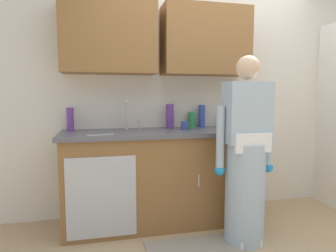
{
  "coord_description": "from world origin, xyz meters",
  "views": [
    {
      "loc": [
        -1.15,
        -2.16,
        1.28
      ],
      "look_at": [
        -0.52,
        0.55,
        1.0
      ],
      "focal_mm": 31.64,
      "sensor_mm": 36.0,
      "label": 1
    }
  ],
  "objects_px": {
    "bottle_water_short": "(222,119)",
    "knife_on_counter": "(100,135)",
    "sink": "(132,133)",
    "cup_by_sink": "(185,126)",
    "sponge": "(237,127)",
    "person_at_sink": "(246,165)",
    "bottle_cleaner_spray": "(202,116)",
    "bottle_soap": "(170,116)",
    "bottle_dish_liquid": "(192,120)",
    "bottle_water_tall": "(70,119)"
  },
  "relations": [
    {
      "from": "person_at_sink",
      "to": "bottle_cleaner_spray",
      "type": "height_order",
      "value": "person_at_sink"
    },
    {
      "from": "bottle_water_tall",
      "to": "bottle_dish_liquid",
      "type": "height_order",
      "value": "bottle_water_tall"
    },
    {
      "from": "bottle_water_short",
      "to": "sponge",
      "type": "height_order",
      "value": "bottle_water_short"
    },
    {
      "from": "person_at_sink",
      "to": "knife_on_counter",
      "type": "height_order",
      "value": "person_at_sink"
    },
    {
      "from": "cup_by_sink",
      "to": "knife_on_counter",
      "type": "height_order",
      "value": "cup_by_sink"
    },
    {
      "from": "bottle_water_short",
      "to": "bottle_dish_liquid",
      "type": "relative_size",
      "value": 1.05
    },
    {
      "from": "bottle_cleaner_spray",
      "to": "bottle_dish_liquid",
      "type": "height_order",
      "value": "bottle_cleaner_spray"
    },
    {
      "from": "knife_on_counter",
      "to": "sink",
      "type": "bearing_deg",
      "value": 18.77
    },
    {
      "from": "person_at_sink",
      "to": "bottle_soap",
      "type": "distance_m",
      "value": 0.99
    },
    {
      "from": "person_at_sink",
      "to": "bottle_water_short",
      "type": "height_order",
      "value": "person_at_sink"
    },
    {
      "from": "sink",
      "to": "bottle_dish_liquid",
      "type": "xyz_separation_m",
      "value": [
        0.68,
        0.22,
        0.1
      ]
    },
    {
      "from": "bottle_water_tall",
      "to": "sponge",
      "type": "bearing_deg",
      "value": -5.4
    },
    {
      "from": "bottle_dish_liquid",
      "to": "bottle_water_tall",
      "type": "bearing_deg",
      "value": -178.38
    },
    {
      "from": "person_at_sink",
      "to": "bottle_dish_liquid",
      "type": "distance_m",
      "value": 0.89
    },
    {
      "from": "person_at_sink",
      "to": "sponge",
      "type": "bearing_deg",
      "value": 70.92
    },
    {
      "from": "sink",
      "to": "knife_on_counter",
      "type": "distance_m",
      "value": 0.37
    },
    {
      "from": "bottle_cleaner_spray",
      "to": "knife_on_counter",
      "type": "xyz_separation_m",
      "value": [
        -1.1,
        -0.45,
        -0.12
      ]
    },
    {
      "from": "bottle_soap",
      "to": "cup_by_sink",
      "type": "height_order",
      "value": "bottle_soap"
    },
    {
      "from": "bottle_dish_liquid",
      "to": "cup_by_sink",
      "type": "xyz_separation_m",
      "value": [
        -0.15,
        -0.22,
        -0.04
      ]
    },
    {
      "from": "cup_by_sink",
      "to": "sponge",
      "type": "relative_size",
      "value": 0.8
    },
    {
      "from": "bottle_cleaner_spray",
      "to": "sponge",
      "type": "height_order",
      "value": "bottle_cleaner_spray"
    },
    {
      "from": "sponge",
      "to": "bottle_water_tall",
      "type": "bearing_deg",
      "value": 174.6
    },
    {
      "from": "knife_on_counter",
      "to": "bottle_soap",
      "type": "bearing_deg",
      "value": 12.36
    },
    {
      "from": "person_at_sink",
      "to": "bottle_cleaner_spray",
      "type": "bearing_deg",
      "value": 98.73
    },
    {
      "from": "sink",
      "to": "bottle_water_short",
      "type": "xyz_separation_m",
      "value": [
        1.03,
        0.21,
        0.1
      ]
    },
    {
      "from": "bottle_water_short",
      "to": "knife_on_counter",
      "type": "distance_m",
      "value": 1.4
    },
    {
      "from": "bottle_water_tall",
      "to": "bottle_water_short",
      "type": "height_order",
      "value": "bottle_water_tall"
    },
    {
      "from": "bottle_cleaner_spray",
      "to": "person_at_sink",
      "type": "bearing_deg",
      "value": -81.27
    },
    {
      "from": "cup_by_sink",
      "to": "sink",
      "type": "bearing_deg",
      "value": -179.51
    },
    {
      "from": "sink",
      "to": "person_at_sink",
      "type": "relative_size",
      "value": 0.31
    },
    {
      "from": "sink",
      "to": "bottle_soap",
      "type": "xyz_separation_m",
      "value": [
        0.43,
        0.2,
        0.14
      ]
    },
    {
      "from": "person_at_sink",
      "to": "bottle_dish_liquid",
      "type": "xyz_separation_m",
      "value": [
        -0.24,
        0.8,
        0.33
      ]
    },
    {
      "from": "bottle_water_short",
      "to": "sink",
      "type": "bearing_deg",
      "value": -168.53
    },
    {
      "from": "person_at_sink",
      "to": "knife_on_counter",
      "type": "xyz_separation_m",
      "value": [
        -1.22,
        0.35,
        0.25
      ]
    },
    {
      "from": "person_at_sink",
      "to": "sponge",
      "type": "relative_size",
      "value": 14.73
    },
    {
      "from": "sponge",
      "to": "cup_by_sink",
      "type": "bearing_deg",
      "value": -177.88
    },
    {
      "from": "cup_by_sink",
      "to": "sponge",
      "type": "height_order",
      "value": "cup_by_sink"
    },
    {
      "from": "person_at_sink",
      "to": "cup_by_sink",
      "type": "height_order",
      "value": "person_at_sink"
    },
    {
      "from": "bottle_water_tall",
      "to": "bottle_cleaner_spray",
      "type": "xyz_separation_m",
      "value": [
        1.38,
        0.04,
        0.01
      ]
    },
    {
      "from": "sink",
      "to": "bottle_water_tall",
      "type": "height_order",
      "value": "sink"
    },
    {
      "from": "bottle_soap",
      "to": "bottle_dish_liquid",
      "type": "bearing_deg",
      "value": 6.22
    },
    {
      "from": "bottle_soap",
      "to": "knife_on_counter",
      "type": "relative_size",
      "value": 1.07
    },
    {
      "from": "bottle_soap",
      "to": "knife_on_counter",
      "type": "xyz_separation_m",
      "value": [
        -0.73,
        -0.42,
        -0.12
      ]
    },
    {
      "from": "bottle_water_short",
      "to": "bottle_cleaner_spray",
      "type": "xyz_separation_m",
      "value": [
        -0.24,
        0.02,
        0.03
      ]
    },
    {
      "from": "bottle_soap",
      "to": "cup_by_sink",
      "type": "bearing_deg",
      "value": -60.48
    },
    {
      "from": "bottle_water_short",
      "to": "bottle_soap",
      "type": "bearing_deg",
      "value": -178.78
    },
    {
      "from": "sink",
      "to": "bottle_dish_liquid",
      "type": "distance_m",
      "value": 0.72
    },
    {
      "from": "bottle_cleaner_spray",
      "to": "bottle_water_tall",
      "type": "bearing_deg",
      "value": -178.45
    },
    {
      "from": "person_at_sink",
      "to": "bottle_water_short",
      "type": "relative_size",
      "value": 9.26
    },
    {
      "from": "knife_on_counter",
      "to": "sponge",
      "type": "bearing_deg",
      "value": -7.63
    }
  ]
}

